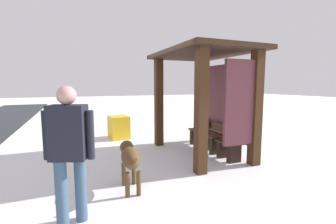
{
  "coord_description": "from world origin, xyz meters",
  "views": [
    {
      "loc": [
        4.91,
        -2.89,
        1.71
      ],
      "look_at": [
        -0.16,
        -0.79,
        1.06
      ],
      "focal_mm": 24.88,
      "sensor_mm": 36.0,
      "label": 1
    }
  ],
  "objects_px": {
    "bench_center_inside": "(213,140)",
    "bench_left_inside": "(199,135)",
    "bench_right_inside": "(229,148)",
    "dog": "(130,158)",
    "grit_bin": "(119,127)",
    "bus_shelter": "(209,84)",
    "person_walking": "(69,145)"
  },
  "relations": [
    {
      "from": "bench_center_inside",
      "to": "bench_left_inside",
      "type": "bearing_deg",
      "value": 180.0
    },
    {
      "from": "bench_left_inside",
      "to": "bench_right_inside",
      "type": "bearing_deg",
      "value": 0.07
    },
    {
      "from": "dog",
      "to": "grit_bin",
      "type": "bearing_deg",
      "value": 172.15
    },
    {
      "from": "bench_center_inside",
      "to": "dog",
      "type": "height_order",
      "value": "bench_center_inside"
    },
    {
      "from": "bench_right_inside",
      "to": "dog",
      "type": "xyz_separation_m",
      "value": [
        0.6,
        -2.43,
        0.25
      ]
    },
    {
      "from": "bus_shelter",
      "to": "bench_center_inside",
      "type": "xyz_separation_m",
      "value": [
        -0.09,
        0.2,
        -1.43
      ]
    },
    {
      "from": "bench_left_inside",
      "to": "grit_bin",
      "type": "distance_m",
      "value": 2.61
    },
    {
      "from": "bench_left_inside",
      "to": "bench_center_inside",
      "type": "xyz_separation_m",
      "value": [
        0.68,
        -0.0,
        -0.0
      ]
    },
    {
      "from": "bench_center_inside",
      "to": "dog",
      "type": "relative_size",
      "value": 0.7
    },
    {
      "from": "bus_shelter",
      "to": "bench_left_inside",
      "type": "distance_m",
      "value": 1.63
    },
    {
      "from": "bench_center_inside",
      "to": "bench_right_inside",
      "type": "bearing_deg",
      "value": 0.14
    },
    {
      "from": "bench_left_inside",
      "to": "person_walking",
      "type": "xyz_separation_m",
      "value": [
        2.64,
        -3.32,
        0.69
      ]
    },
    {
      "from": "bus_shelter",
      "to": "bench_right_inside",
      "type": "distance_m",
      "value": 1.58
    },
    {
      "from": "bench_center_inside",
      "to": "dog",
      "type": "xyz_separation_m",
      "value": [
        1.28,
        -2.43,
        0.23
      ]
    },
    {
      "from": "bench_right_inside",
      "to": "grit_bin",
      "type": "relative_size",
      "value": 0.99
    },
    {
      "from": "person_walking",
      "to": "dog",
      "type": "distance_m",
      "value": 1.21
    },
    {
      "from": "dog",
      "to": "bench_left_inside",
      "type": "bearing_deg",
      "value": 128.88
    },
    {
      "from": "person_walking",
      "to": "dog",
      "type": "bearing_deg",
      "value": 127.48
    },
    {
      "from": "bench_center_inside",
      "to": "person_walking",
      "type": "height_order",
      "value": "person_walking"
    },
    {
      "from": "bench_right_inside",
      "to": "dog",
      "type": "bearing_deg",
      "value": -76.19
    },
    {
      "from": "grit_bin",
      "to": "person_walking",
      "type": "bearing_deg",
      "value": -17.62
    },
    {
      "from": "person_walking",
      "to": "grit_bin",
      "type": "height_order",
      "value": "person_walking"
    },
    {
      "from": "bus_shelter",
      "to": "dog",
      "type": "relative_size",
      "value": 2.67
    },
    {
      "from": "bench_left_inside",
      "to": "person_walking",
      "type": "bearing_deg",
      "value": -51.49
    },
    {
      "from": "person_walking",
      "to": "bench_right_inside",
      "type": "bearing_deg",
      "value": 111.05
    },
    {
      "from": "bus_shelter",
      "to": "person_walking",
      "type": "relative_size",
      "value": 1.65
    },
    {
      "from": "bus_shelter",
      "to": "grit_bin",
      "type": "bearing_deg",
      "value": -145.91
    },
    {
      "from": "bench_left_inside",
      "to": "person_walking",
      "type": "relative_size",
      "value": 0.43
    },
    {
      "from": "bus_shelter",
      "to": "person_walking",
      "type": "bearing_deg",
      "value": -59.02
    },
    {
      "from": "bus_shelter",
      "to": "person_walking",
      "type": "xyz_separation_m",
      "value": [
        1.87,
        -3.12,
        -0.73
      ]
    },
    {
      "from": "bench_left_inside",
      "to": "bench_right_inside",
      "type": "xyz_separation_m",
      "value": [
        1.36,
        0.0,
        -0.02
      ]
    },
    {
      "from": "grit_bin",
      "to": "bus_shelter",
      "type": "bearing_deg",
      "value": 34.09
    }
  ]
}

